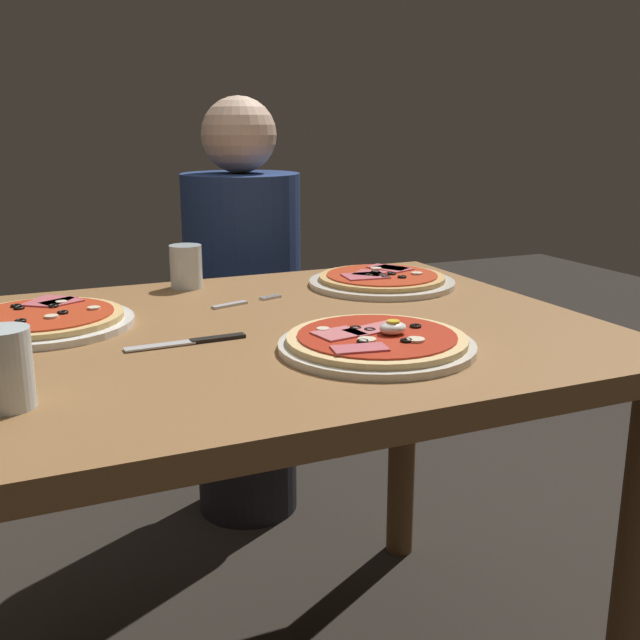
# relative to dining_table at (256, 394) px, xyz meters

# --- Properties ---
(dining_table) EXTENTS (1.17, 0.89, 0.77)m
(dining_table) POSITION_rel_dining_table_xyz_m (0.00, 0.00, 0.00)
(dining_table) COLOR olive
(dining_table) RESTS_ON ground
(pizza_foreground) EXTENTS (0.31, 0.31, 0.05)m
(pizza_foreground) POSITION_rel_dining_table_xyz_m (0.13, -0.20, 0.13)
(pizza_foreground) COLOR silver
(pizza_foreground) RESTS_ON dining_table
(pizza_across_left) EXTENTS (0.31, 0.31, 0.03)m
(pizza_across_left) POSITION_rel_dining_table_xyz_m (-0.33, 0.16, 0.13)
(pizza_across_left) COLOR white
(pizza_across_left) RESTS_ON dining_table
(pizza_across_right) EXTENTS (0.31, 0.31, 0.03)m
(pizza_across_right) POSITION_rel_dining_table_xyz_m (0.36, 0.22, 0.13)
(pizza_across_right) COLOR silver
(pizza_across_right) RESTS_ON dining_table
(water_glass_near) EXTENTS (0.07, 0.07, 0.10)m
(water_glass_near) POSITION_rel_dining_table_xyz_m (-0.40, -0.23, 0.16)
(water_glass_near) COLOR silver
(water_glass_near) RESTS_ON dining_table
(water_glass_far) EXTENTS (0.07, 0.07, 0.09)m
(water_glass_far) POSITION_rel_dining_table_xyz_m (-0.02, 0.37, 0.16)
(water_glass_far) COLOR silver
(water_glass_far) RESTS_ON dining_table
(fork) EXTENTS (0.15, 0.06, 0.00)m
(fork) POSITION_rel_dining_table_xyz_m (0.04, 0.18, 0.12)
(fork) COLOR silver
(fork) RESTS_ON dining_table
(knife) EXTENTS (0.20, 0.03, 0.01)m
(knife) POSITION_rel_dining_table_xyz_m (-0.12, -0.04, 0.12)
(knife) COLOR silver
(knife) RESTS_ON dining_table
(diner_person) EXTENTS (0.32, 0.32, 1.18)m
(diner_person) POSITION_rel_dining_table_xyz_m (0.23, 0.78, -0.09)
(diner_person) COLOR black
(diner_person) RESTS_ON ground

